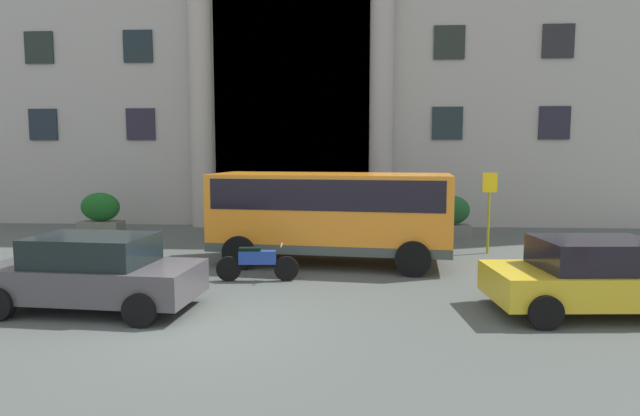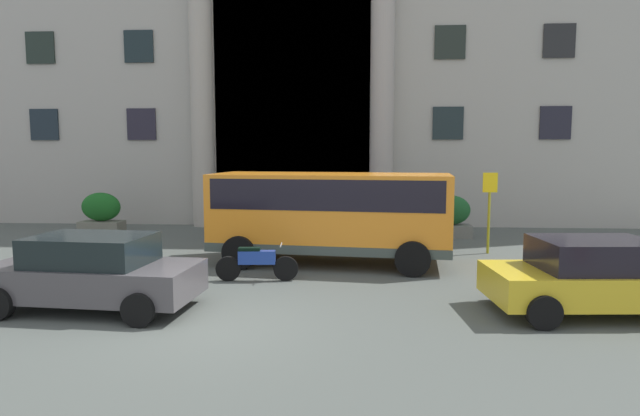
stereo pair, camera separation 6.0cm
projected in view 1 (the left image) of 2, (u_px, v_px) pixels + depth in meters
ground_plane at (209, 329)px, 9.49m from camera, size 80.00×64.00×0.12m
office_building_facade at (301, 16)px, 25.80m from camera, size 37.31×9.73×19.43m
orange_minibus at (331, 209)px, 14.66m from camera, size 6.72×3.24×2.51m
bus_stop_sign at (489, 203)px, 16.12m from camera, size 0.44×0.08×2.49m
hedge_planter_far_west at (450, 217)px, 19.28m from camera, size 1.47×0.84×1.54m
hedge_planter_entrance_left at (346, 218)px, 19.33m from camera, size 1.75×0.74×1.43m
hedge_planter_entrance_right at (101, 214)px, 20.16m from camera, size 1.57×0.83×1.57m
parked_hatchback_near at (94, 272)px, 10.41m from camera, size 4.22×2.21×1.48m
parked_coupe_end at (594, 276)px, 10.15m from camera, size 4.07×2.27×1.45m
scooter_by_planter at (256, 262)px, 12.76m from camera, size 1.99×0.55×0.89m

